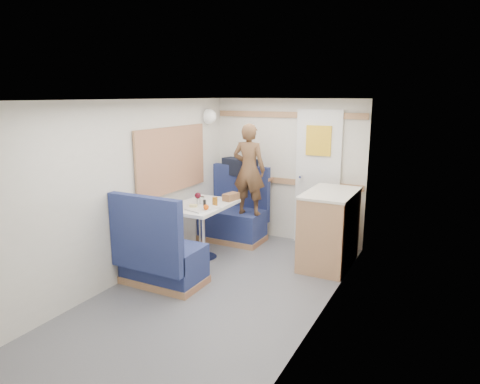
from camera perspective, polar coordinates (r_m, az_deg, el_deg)
The scene contains 27 objects.
floor at distance 4.46m, azimuth -4.71°, elevation -14.49°, with size 4.50×4.50×0.00m, color #515156.
ceiling at distance 3.97m, azimuth -5.24°, elevation 12.13°, with size 4.50×4.50×0.00m, color silver.
wall_back at distance 6.08m, azimuth 6.37°, elevation 2.85°, with size 2.20×0.02×2.00m, color silver.
wall_left at distance 4.76m, azimuth -16.25°, elevation -0.36°, with size 0.02×4.50×2.00m, color silver.
wall_right at distance 3.66m, azimuth 9.85°, elevation -3.96°, with size 0.02×4.50×2.00m, color silver.
oak_trim_low at distance 6.09m, azimuth 6.26°, elevation 1.43°, with size 2.15×0.02×0.08m, color #935F42.
oak_trim_high at distance 5.98m, azimuth 6.48°, elevation 10.20°, with size 2.15×0.02×0.08m, color #935F42.
side_window at distance 5.46m, azimuth -9.07°, elevation 4.29°, with size 0.04×1.30×0.72m, color #93A087.
rear_door at distance 5.91m, azimuth 10.32°, elevation 2.16°, with size 0.62×0.12×1.86m.
dinette_table at distance 5.37m, azimuth -5.10°, elevation -3.22°, with size 0.62×0.92×0.72m.
bench_far at distance 6.16m, azimuth -0.76°, elevation -3.64°, with size 0.90×0.59×1.05m.
bench_near at distance 4.78m, azimuth -10.62°, elevation -8.80°, with size 0.90×0.59×1.05m.
ledge at distance 6.24m, azimuth 0.33°, elevation 2.07°, with size 0.90×0.14×0.04m, color #935F42.
dome_light at distance 6.09m, azimuth -4.15°, elevation 10.01°, with size 0.20×0.20×0.20m, color white.
galley_counter at distance 5.31m, azimuth 11.78°, elevation -4.74°, with size 0.57×0.92×0.92m.
person at distance 5.74m, azimuth 1.20°, elevation 3.01°, with size 0.45×0.30×1.23m, color brown.
duffel_bag at distance 6.24m, azimuth -0.03°, elevation 3.38°, with size 0.51×0.24×0.24m, color black.
tray at distance 5.10m, azimuth -5.03°, elevation -2.19°, with size 0.27×0.35×0.02m, color silver.
orange_fruit at distance 4.98m, azimuth -4.54°, elevation -2.03°, with size 0.06×0.06×0.06m, color orange.
cheese_block at distance 5.13m, azimuth -6.23°, elevation -1.83°, with size 0.09×0.05×0.03m, color #D4C77A.
wine_glass at distance 5.22m, azimuth -5.65°, elevation -0.55°, with size 0.08×0.08×0.17m.
tumbler_left at distance 5.09m, azimuth -8.82°, elevation -1.77°, with size 0.07×0.07×0.11m, color white.
tumbler_right at distance 5.30m, azimuth -5.10°, elevation -1.15°, with size 0.06×0.06×0.10m, color white.
beer_glass at distance 5.24m, azimuth -3.37°, elevation -1.24°, with size 0.07×0.07×0.10m, color #955815.
pepper_grinder at distance 5.18m, azimuth -4.75°, elevation -1.51°, with size 0.03×0.03×0.09m, color black.
salt_grinder at distance 5.25m, azimuth -5.68°, elevation -1.29°, with size 0.04×0.04×0.10m, color white.
bread_loaf at distance 5.50m, azimuth -1.21°, elevation -0.64°, with size 0.12×0.22×0.09m, color olive.
Camera 1 is at (2.12, -3.35, 2.04)m, focal length 32.00 mm.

